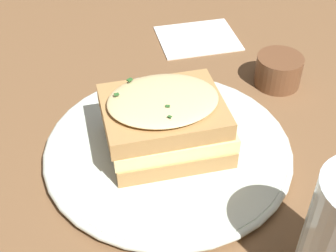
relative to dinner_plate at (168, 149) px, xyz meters
name	(u,v)px	position (x,y,z in m)	size (l,w,h in m)	color
ground_plane	(145,153)	(-0.02, 0.01, -0.01)	(2.40, 2.40, 0.00)	brown
dinner_plate	(168,149)	(0.00, 0.00, 0.00)	(0.27, 0.27, 0.01)	silver
sandwich	(166,122)	(0.00, 0.00, 0.04)	(0.15, 0.13, 0.07)	#B2844C
napkin	(198,38)	(0.15, 0.19, -0.01)	(0.11, 0.09, 0.00)	white
condiment_pot	(278,71)	(0.19, 0.05, 0.01)	(0.06, 0.06, 0.04)	brown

